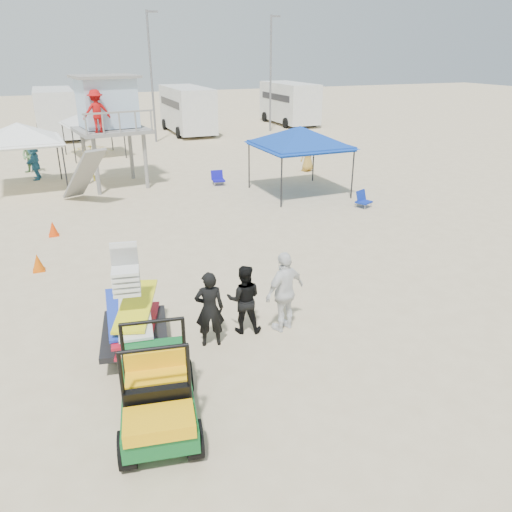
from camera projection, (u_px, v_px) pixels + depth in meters
name	position (u px, v px, depth m)	size (l,w,h in m)	color
ground	(291.00, 380.00, 9.36)	(140.00, 140.00, 0.00)	beige
utility_cart	(156.00, 385.00, 7.95)	(1.48, 2.40, 1.71)	#0D5923
surf_trailer	(132.00, 315.00, 9.93)	(1.57, 2.46, 2.08)	black
man_left	(210.00, 309.00, 10.21)	(0.61, 0.40, 1.66)	black
man_mid	(244.00, 299.00, 10.74)	(0.75, 0.59, 1.55)	black
man_right	(285.00, 292.00, 10.76)	(1.07, 0.45, 1.83)	white
lifeguard_tower	(107.00, 107.00, 21.44)	(3.28, 3.28, 4.64)	gray
canopy_blue	(300.00, 130.00, 20.57)	(3.49, 3.49, 3.23)	black
canopy_white_a	(17.00, 126.00, 20.92)	(3.38, 3.38, 3.32)	black
canopy_white_c	(90.00, 112.00, 28.00)	(3.32, 3.32, 3.05)	black
umbrella_b	(93.00, 163.00, 23.17)	(1.89, 1.92, 1.73)	yellow
cone_near	(38.00, 262.00, 13.91)	(0.34, 0.34, 0.50)	#DD5606
cone_far	(53.00, 229.00, 16.54)	(0.34, 0.34, 0.50)	#F03D07
beach_chair_b	(362.00, 199.00, 19.58)	(0.70, 0.77, 0.64)	#0E2798
beach_chair_c	(218.00, 178.00, 22.81)	(0.60, 0.64, 0.64)	#120EA1
rv_mid_left	(55.00, 111.00, 34.58)	(2.65, 6.50, 3.25)	silver
rv_mid_right	(187.00, 108.00, 36.42)	(2.64, 7.00, 3.25)	silver
rv_far_right	(289.00, 101.00, 40.83)	(2.64, 6.60, 3.25)	silver
light_pole_left	(152.00, 79.00, 31.98)	(0.14, 0.14, 8.00)	slate
light_pole_right	(271.00, 75.00, 36.39)	(0.14, 0.14, 8.00)	slate
distant_beachgoers	(101.00, 158.00, 24.30)	(14.00, 5.69, 1.71)	#BC8E35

